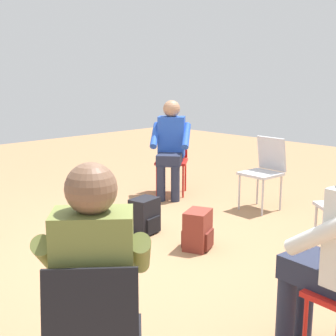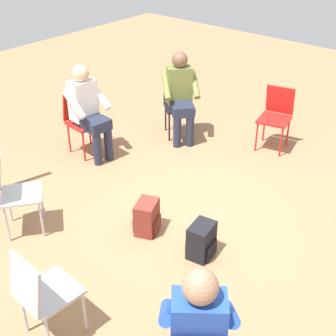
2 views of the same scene
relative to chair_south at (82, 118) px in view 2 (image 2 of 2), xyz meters
name	(u,v)px [view 2 (image 2 of 2)]	position (x,y,z in m)	size (l,w,h in m)	color
ground_plane	(193,219)	(0.28, 2.10, -0.50)	(14.00, 14.00, 0.00)	#99704C
chair_south	(82,118)	(0.00, 0.00, 0.00)	(0.44, 0.47, 0.85)	red
chair_southwest	(178,101)	(-1.26, 0.63, 0.00)	(0.58, 0.59, 0.85)	black
chair_east	(41,291)	(2.26, 2.16, 0.00)	(0.46, 0.42, 0.85)	#B7B7BC
chair_southeast	(13,190)	(1.60, 0.81, 0.00)	(0.58, 0.57, 0.85)	#B7B7BC
chair_west	(276,114)	(-1.78, 1.92, 0.00)	(0.51, 0.48, 0.85)	red
person_in_olive	(181,92)	(-1.15, 0.76, 0.20)	(0.63, 0.63, 1.24)	#23283D
person_in_white	(88,107)	(0.02, 0.17, 0.20)	(0.53, 0.55, 1.24)	#23283D
person_in_blue	(198,325)	(1.89, 3.35, 0.20)	(0.63, 0.63, 1.24)	#23283D
backpack_near_laptop_user	(147,219)	(0.75, 1.85, -0.34)	(0.34, 0.31, 0.36)	maroon
backpack_by_empty_chair	(201,242)	(0.69, 2.51, -0.34)	(0.31, 0.28, 0.36)	black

